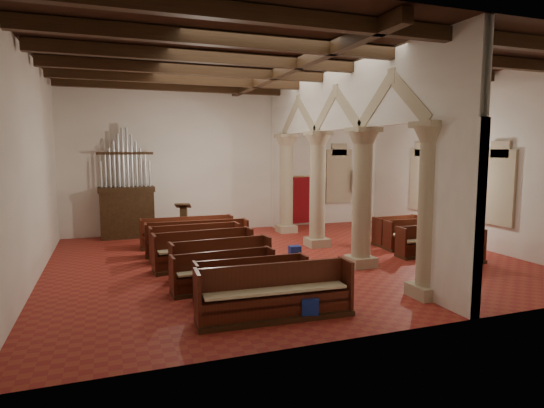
{
  "coord_description": "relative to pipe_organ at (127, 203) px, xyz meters",
  "views": [
    {
      "loc": [
        -5.12,
        -12.99,
        3.43
      ],
      "look_at": [
        -0.27,
        0.5,
        1.72
      ],
      "focal_mm": 30.0,
      "sensor_mm": 36.0,
      "label": 1
    }
  ],
  "objects": [
    {
      "name": "ceiling",
      "position": [
        4.5,
        -5.5,
        4.63
      ],
      "size": [
        14.0,
        14.0,
        0.0
      ],
      "primitive_type": "plane",
      "rotation": [
        3.14,
        0.0,
        0.0
      ],
      "color": "black",
      "rests_on": "wall_back"
    },
    {
      "name": "window_right_a",
      "position": [
        11.48,
        -7.0,
        0.83
      ],
      "size": [
        0.03,
        1.0,
        2.2
      ],
      "primitive_type": "cube",
      "color": "#387F67",
      "rests_on": "wall_right"
    },
    {
      "name": "nave_pew_2",
      "position": [
        1.94,
        -7.87,
        -1.06
      ],
      "size": [
        2.59,
        0.79,
        0.95
      ],
      "rotation": [
        0.0,
        0.0,
        0.06
      ],
      "color": "#3A2612",
      "rests_on": "floor"
    },
    {
      "name": "wall_front",
      "position": [
        4.5,
        -11.5,
        1.63
      ],
      "size": [
        14.0,
        0.02,
        6.0
      ],
      "primitive_type": "cube",
      "color": "white",
      "rests_on": "floor"
    },
    {
      "name": "processional_banner",
      "position": [
        10.35,
        -0.01,
        -0.54
      ],
      "size": [
        0.6,
        0.77,
        2.64
      ],
      "rotation": [
        0.0,
        0.0,
        -0.11
      ],
      "color": "#3A2612",
      "rests_on": "floor"
    },
    {
      "name": "window_right_b",
      "position": [
        11.48,
        -3.0,
        0.83
      ],
      "size": [
        0.03,
        1.0,
        2.2
      ],
      "primitive_type": "cube",
      "color": "#387F67",
      "rests_on": "wall_right"
    },
    {
      "name": "dossal_curtain",
      "position": [
        8.0,
        0.42,
        -0.21
      ],
      "size": [
        1.8,
        0.07,
        2.17
      ],
      "color": "maroon",
      "rests_on": "floor"
    },
    {
      "name": "nave_pew_6",
      "position": [
        2.06,
        -3.73,
        -1.01
      ],
      "size": [
        3.39,
        0.87,
        1.09
      ],
      "rotation": [
        0.0,
        0.0,
        -0.04
      ],
      "color": "#3A2612",
      "rests_on": "floor"
    },
    {
      "name": "nave_pew_3",
      "position": [
        2.14,
        -6.76,
        -1.03
      ],
      "size": [
        2.76,
        0.87,
        1.04
      ],
      "rotation": [
        0.0,
        0.0,
        0.07
      ],
      "color": "#3A2612",
      "rests_on": "floor"
    },
    {
      "name": "floor",
      "position": [
        4.5,
        -5.5,
        -1.37
      ],
      "size": [
        14.0,
        14.0,
        0.0
      ],
      "primitive_type": "plane",
      "color": "maroon",
      "rests_on": "ground"
    },
    {
      "name": "aisle_pew_2",
      "position": [
        9.18,
        -5.51,
        -1.02
      ],
      "size": [
        1.91,
        0.79,
        1.03
      ],
      "rotation": [
        0.0,
        0.0,
        -0.06
      ],
      "color": "#3A2612",
      "rests_on": "floor"
    },
    {
      "name": "hymnal_box_c",
      "position": [
        4.77,
        -5.61,
        -1.1
      ],
      "size": [
        0.36,
        0.3,
        0.34
      ],
      "primitive_type": "cube",
      "rotation": [
        0.0,
        0.0,
        -0.05
      ],
      "color": "navy",
      "rests_on": "floor"
    },
    {
      "name": "aisle_pew_3",
      "position": [
        9.21,
        -4.7,
        -1.02
      ],
      "size": [
        1.85,
        0.77,
        1.03
      ],
      "rotation": [
        0.0,
        0.0,
        0.04
      ],
      "color": "#3A2612",
      "rests_on": "floor"
    },
    {
      "name": "nave_pew_1",
      "position": [
        2.39,
        -8.73,
        -1.06
      ],
      "size": [
        2.65,
        0.65,
        0.95
      ],
      "rotation": [
        0.0,
        0.0,
        -0.01
      ],
      "color": "#3A2612",
      "rests_on": "floor"
    },
    {
      "name": "wall_back",
      "position": [
        4.5,
        0.5,
        1.63
      ],
      "size": [
        14.0,
        0.02,
        6.0
      ],
      "primitive_type": "cube",
      "color": "white",
      "rests_on": "floor"
    },
    {
      "name": "nave_pew_7",
      "position": [
        1.94,
        -2.44,
        -1.03
      ],
      "size": [
        3.25,
        0.72,
        1.05
      ],
      "rotation": [
        0.0,
        0.0,
        -0.01
      ],
      "color": "#3A2612",
      "rests_on": "floor"
    },
    {
      "name": "hymnal_box_a",
      "position": [
        3.13,
        -10.33,
        -1.1
      ],
      "size": [
        0.4,
        0.36,
        0.34
      ],
      "primitive_type": "cube",
      "rotation": [
        0.0,
        0.0,
        -0.25
      ],
      "color": "navy",
      "rests_on": "floor"
    },
    {
      "name": "pipe_organ",
      "position": [
        0.0,
        0.0,
        0.0
      ],
      "size": [
        2.1,
        0.85,
        4.4
      ],
      "color": "#3A2612",
      "rests_on": "floor"
    },
    {
      "name": "window_back",
      "position": [
        9.5,
        0.48,
        0.83
      ],
      "size": [
        1.0,
        0.03,
        2.2
      ],
      "primitive_type": "cube",
      "color": "#387F67",
      "rests_on": "wall_back"
    },
    {
      "name": "wall_left",
      "position": [
        -2.5,
        -5.5,
        1.63
      ],
      "size": [
        0.02,
        12.0,
        6.0
      ],
      "primitive_type": "cube",
      "color": "white",
      "rests_on": "floor"
    },
    {
      "name": "tube_heater_b",
      "position": [
        2.68,
        -8.86,
        -1.21
      ],
      "size": [
        0.97,
        0.19,
        0.1
      ],
      "primitive_type": "cylinder",
      "rotation": [
        0.0,
        1.57,
        0.09
      ],
      "color": "white",
      "rests_on": "floor"
    },
    {
      "name": "lectern",
      "position": [
        2.03,
        -1.05,
        -0.78
      ],
      "size": [
        0.68,
        0.72,
        1.42
      ],
      "rotation": [
        0.0,
        0.0,
        -0.32
      ],
      "color": "#3D2213",
      "rests_on": "floor"
    },
    {
      "name": "wall_right",
      "position": [
        11.5,
        -5.5,
        1.63
      ],
      "size": [
        0.02,
        12.0,
        6.0
      ],
      "primitive_type": "cube",
      "color": "white",
      "rests_on": "floor"
    },
    {
      "name": "nave_pew_5",
      "position": [
        1.86,
        -4.45,
        -1.01
      ],
      "size": [
        2.81,
        0.8,
        1.09
      ],
      "rotation": [
        0.0,
        0.0,
        0.03
      ],
      "color": "#3A2612",
      "rests_on": "floor"
    },
    {
      "name": "ceiling_beams",
      "position": [
        4.5,
        -5.5,
        4.45
      ],
      "size": [
        13.8,
        11.8,
        0.3
      ],
      "primitive_type": null,
      "color": "#3A2612",
      "rests_on": "wall_back"
    },
    {
      "name": "arcade",
      "position": [
        6.3,
        -5.5,
        2.19
      ],
      "size": [
        0.9,
        11.9,
        6.0
      ],
      "color": "tan",
      "rests_on": "floor"
    },
    {
      "name": "hymnal_box_b",
      "position": [
        4.77,
        -8.09,
        -1.12
      ],
      "size": [
        0.34,
        0.3,
        0.3
      ],
      "primitive_type": "cube",
      "rotation": [
        0.0,
        0.0,
        -0.2
      ],
      "color": "navy",
      "rests_on": "floor"
    },
    {
      "name": "aisle_pew_0",
      "position": [
        9.23,
        -7.64,
        -1.02
      ],
      "size": [
        1.78,
        0.77,
        1.03
      ],
      "rotation": [
        0.0,
        0.0,
        -0.05
      ],
      "color": "#3A2612",
      "rests_on": "floor"
    },
    {
      "name": "nave_pew_4",
      "position": [
        1.88,
        -5.65,
        -1.01
      ],
      "size": [
        2.93,
        0.93,
        1.1
      ],
      "rotation": [
        0.0,
        0.0,
        0.07
      ],
      "color": "#3A2612",
      "rests_on": "floor"
    },
    {
      "name": "tube_heater_a",
      "position": [
        2.68,
        -9.84,
        -1.21
      ],
      "size": [
        0.97,
        0.21,
        0.1
      ],
      "primitive_type": "cylinder",
      "rotation": [
        0.0,
        1.57,
        0.12
      ],
      "color": "silver",
      "rests_on": "floor"
    },
    {
      "name": "nave_pew_0",
      "position": [
        2.48,
        -10.08,
        -1.0
      ],
      "size": [
        3.27,
        0.88,
        1.11
      ],
      "rotation": [
        0.0,
        0.0,
        -0.04
      ],
      "color": "#3A2612",
      "rests_on": "floor"
    },
    {
      "name": "aisle_pew_1",
      "position": [
        8.9,
        -6.59,
        -1.03
      ],
      "size": [
        1.85,
        0.73,
        1.0
      ],
      "rotation": [
        0.0,
        0.0,
        -0.04
      ],
      "color": "#3A2612",
      "rests_on": "floor"
    }
  ]
}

